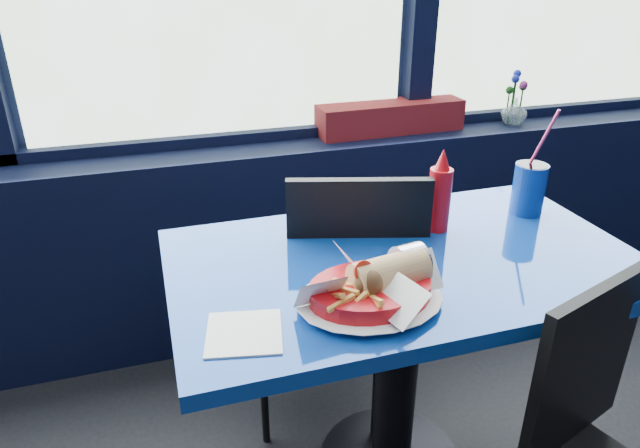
# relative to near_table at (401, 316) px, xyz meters

# --- Properties ---
(window_sill) EXTENTS (5.00, 0.26, 0.80)m
(window_sill) POSITION_rel_near_table_xyz_m (-0.30, 0.87, -0.17)
(window_sill) COLOR black
(window_sill) RESTS_ON ground
(near_table) EXTENTS (1.20, 0.70, 0.75)m
(near_table) POSITION_rel_near_table_xyz_m (0.00, 0.00, 0.00)
(near_table) COLOR black
(near_table) RESTS_ON ground
(chair_near_back) EXTENTS (0.51, 0.52, 0.92)m
(chair_near_back) POSITION_rel_near_table_xyz_m (-0.10, 0.26, -0.04)
(chair_near_back) COLOR black
(chair_near_back) RESTS_ON ground
(planter_box) EXTENTS (0.60, 0.17, 0.12)m
(planter_box) POSITION_rel_near_table_xyz_m (0.35, 0.90, 0.29)
(planter_box) COLOR maroon
(planter_box) RESTS_ON window_sill
(flower_vase) EXTENTS (0.11, 0.11, 0.22)m
(flower_vase) POSITION_rel_near_table_xyz_m (0.89, 0.85, 0.30)
(flower_vase) COLOR silver
(flower_vase) RESTS_ON window_sill
(food_basket) EXTENTS (0.34, 0.34, 0.11)m
(food_basket) POSITION_rel_near_table_xyz_m (-0.16, -0.17, 0.22)
(food_basket) COLOR #B90C13
(food_basket) RESTS_ON near_table
(ketchup_bottle) EXTENTS (0.06, 0.06, 0.24)m
(ketchup_bottle) POSITION_rel_near_table_xyz_m (0.16, 0.13, 0.29)
(ketchup_bottle) COLOR #B90C13
(ketchup_bottle) RESTS_ON near_table
(soda_cup) EXTENTS (0.10, 0.10, 0.32)m
(soda_cup) POSITION_rel_near_table_xyz_m (0.47, 0.15, 0.26)
(soda_cup) COLOR navy
(soda_cup) RESTS_ON near_table
(napkin) EXTENTS (0.18, 0.18, 0.00)m
(napkin) POSITION_rel_near_table_xyz_m (-0.46, -0.20, 0.18)
(napkin) COLOR white
(napkin) RESTS_ON near_table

